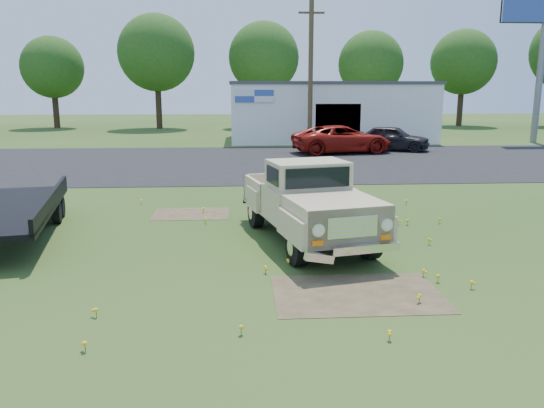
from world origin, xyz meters
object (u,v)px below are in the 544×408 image
(red_pickup, at_px, (342,139))
(dark_sedan, at_px, (392,138))
(flatbed_trailer, at_px, (8,205))
(vintage_pickup_truck, at_px, (307,201))

(red_pickup, height_order, dark_sedan, red_pickup)
(flatbed_trailer, height_order, red_pickup, flatbed_trailer)
(flatbed_trailer, distance_m, red_pickup, 20.85)
(red_pickup, relative_size, dark_sedan, 1.30)
(flatbed_trailer, relative_size, red_pickup, 1.09)
(red_pickup, distance_m, dark_sedan, 3.45)
(vintage_pickup_truck, xyz_separation_m, dark_sedan, (7.64, 19.15, -0.24))
(vintage_pickup_truck, distance_m, flatbed_trailer, 7.27)
(vintage_pickup_truck, height_order, dark_sedan, vintage_pickup_truck)
(flatbed_trailer, bearing_deg, red_pickup, 45.32)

